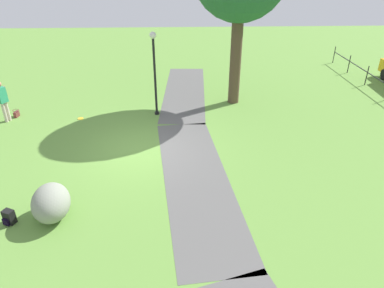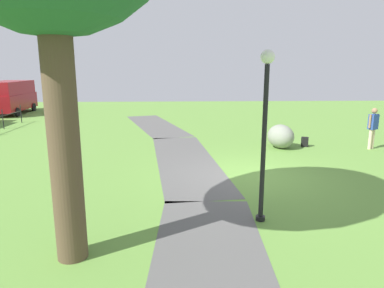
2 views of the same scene
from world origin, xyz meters
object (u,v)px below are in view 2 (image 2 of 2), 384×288
(lawn_boulder, at_px, (281,136))
(delivery_van, at_px, (8,96))
(lamp_post, at_px, (265,119))
(man_near_boulder, at_px, (373,125))
(backpack_by_boulder, at_px, (305,142))

(lawn_boulder, relative_size, delivery_van, 0.29)
(lamp_post, height_order, man_near_boulder, lamp_post)
(lamp_post, relative_size, delivery_van, 0.70)
(delivery_van, bearing_deg, lamp_post, -143.23)
(lamp_post, xyz_separation_m, backpack_by_boulder, (7.01, -3.54, -2.00))
(backpack_by_boulder, xyz_separation_m, delivery_van, (11.31, 17.23, 1.07))
(lamp_post, distance_m, man_near_boulder, 8.95)
(lamp_post, bearing_deg, man_near_boulder, -43.08)
(man_near_boulder, bearing_deg, lamp_post, 136.92)
(lawn_boulder, height_order, backpack_by_boulder, lawn_boulder)
(lamp_post, distance_m, delivery_van, 22.90)
(delivery_van, bearing_deg, backpack_by_boulder, -123.29)
(backpack_by_boulder, height_order, delivery_van, delivery_van)
(backpack_by_boulder, relative_size, delivery_van, 0.08)
(lamp_post, height_order, lawn_boulder, lamp_post)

